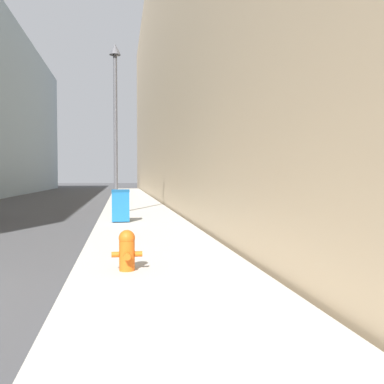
% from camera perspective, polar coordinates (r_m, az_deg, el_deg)
% --- Properties ---
extents(sidewalk_right, '(3.01, 60.00, 0.13)m').
position_cam_1_polar(sidewalk_right, '(23.17, -7.69, -1.80)').
color(sidewalk_right, '#B7B2A8').
rests_on(sidewalk_right, ground).
extents(building_right_stone, '(12.00, 60.00, 18.50)m').
position_cam_1_polar(building_right_stone, '(33.08, 5.55, 15.40)').
color(building_right_stone, tan).
rests_on(building_right_stone, ground).
extents(fire_hydrant, '(0.49, 0.38, 0.65)m').
position_cam_1_polar(fire_hydrant, '(6.97, -8.67, -7.57)').
color(fire_hydrant, '#D15614').
rests_on(fire_hydrant, sidewalk_right).
extents(trash_bin, '(0.58, 0.59, 1.07)m').
position_cam_1_polar(trash_bin, '(14.30, -9.49, -1.76)').
color(trash_bin, '#19609E').
rests_on(trash_bin, sidewalk_right).
extents(lamppost, '(0.46, 0.46, 6.86)m').
position_cam_1_polar(lamppost, '(17.87, -10.18, 10.63)').
color(lamppost, '#4C4C51').
rests_on(lamppost, sidewalk_right).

